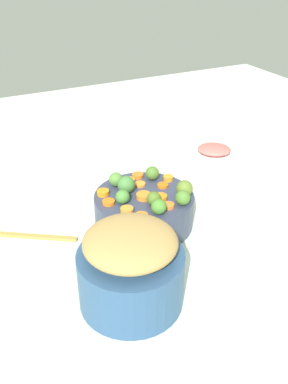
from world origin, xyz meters
The scene contains 26 objects.
tabletop centered at (0.00, 0.00, 0.01)m, with size 2.40×2.40×0.02m, color silver.
serving_bowl_carrots centered at (-0.02, -0.06, 0.06)m, with size 0.24×0.24×0.08m, color #353B52.
metal_pot centered at (0.21, -0.20, 0.08)m, with size 0.20×0.20×0.12m, color #2C4D75.
stuffing_mound centered at (0.21, -0.20, 0.16)m, with size 0.18×0.18×0.06m, color #AF894D.
carrot_slice_0 centered at (0.06, -0.10, 0.11)m, with size 0.03×0.03×0.01m, color orange.
carrot_slice_1 centered at (-0.10, -0.06, 0.10)m, with size 0.03×0.03×0.01m, color orange.
carrot_slice_2 centered at (-0.07, -0.04, 0.10)m, with size 0.03×0.03×0.01m, color orange.
carrot_slice_3 centered at (-0.02, -0.15, 0.11)m, with size 0.03×0.03×0.01m, color orange.
carrot_slice_4 centered at (-0.11, -0.03, 0.11)m, with size 0.03×0.03×0.01m, color orange.
carrot_slice_5 centered at (-0.06, 0.03, 0.11)m, with size 0.03×0.03×0.01m, color orange.
carrot_slice_6 centered at (0.05, -0.03, 0.11)m, with size 0.03×0.03×0.01m, color orange.
carrot_slice_7 centered at (0.01, -0.03, 0.11)m, with size 0.03×0.03×0.01m, color orange.
carrot_slice_8 centered at (-0.01, -0.06, 0.11)m, with size 0.04×0.04×0.01m, color orange.
carrot_slice_9 centered at (0.03, -0.12, 0.11)m, with size 0.03×0.03×0.01m, color orange.
carrot_slice_10 centered at (-0.04, 0.01, 0.10)m, with size 0.03×0.03×0.01m, color orange.
carrot_slice_11 centered at (-0.07, -0.14, 0.11)m, with size 0.03×0.03×0.01m, color orange.
brussels_sprout_0 centered at (0.02, 0.03, 0.12)m, with size 0.04×0.04×0.04m, color olive.
brussels_sprout_1 centered at (-0.08, 0.00, 0.12)m, with size 0.04×0.04×0.04m, color #4B742B.
brussels_sprout_2 centered at (-0.10, -0.10, 0.12)m, with size 0.04×0.04×0.04m, color #518439.
brussels_sprout_3 centered at (0.06, 0.01, 0.12)m, with size 0.04×0.04×0.04m, color #4C7B2E.
brussels_sprout_4 centered at (-0.05, -0.09, 0.12)m, with size 0.04×0.04×0.04m, color #457C3A.
brussels_sprout_5 centered at (0.03, -0.05, 0.12)m, with size 0.03×0.03×0.03m, color #4E6D24.
brussels_sprout_6 centered at (0.06, -0.06, 0.12)m, with size 0.04×0.04×0.04m, color #4A832F.
brussels_sprout_7 centered at (-0.01, -0.12, 0.12)m, with size 0.03×0.03×0.03m, color #488337.
ham_plate centered at (-0.28, 0.33, 0.03)m, with size 0.20×0.20×0.01m, color white.
ham_slice_main centered at (-0.26, 0.32, 0.05)m, with size 0.11×0.10×0.03m, color #CC645C.
Camera 1 is at (0.77, -0.45, 0.64)m, focal length 39.82 mm.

